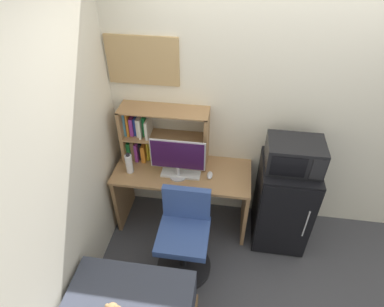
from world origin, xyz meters
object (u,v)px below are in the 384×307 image
object	(u,v)px
wall_corkboard	(143,61)
desk_chair	(184,238)
mini_fridge	(283,203)
water_bottle	(129,163)
computer_mouse	(210,175)
hutch_bookshelf	(153,136)
monitor	(178,157)
keyboard	(181,174)
microwave	(295,155)

from	to	relation	value
wall_corkboard	desk_chair	bearing A→B (deg)	-58.98
mini_fridge	desk_chair	xyz separation A→B (m)	(-0.90, -0.49, -0.08)
water_bottle	desk_chair	bearing A→B (deg)	-36.52
computer_mouse	desk_chair	xyz separation A→B (m)	(-0.17, -0.49, -0.36)
hutch_bookshelf	computer_mouse	world-z (taller)	hutch_bookshelf
monitor	water_bottle	world-z (taller)	monitor
keyboard	computer_mouse	xyz separation A→B (m)	(0.28, 0.02, 0.01)
hutch_bookshelf	monitor	world-z (taller)	hutch_bookshelf
keyboard	computer_mouse	bearing A→B (deg)	3.22
hutch_bookshelf	wall_corkboard	size ratio (longest dim) A/B	1.30
monitor	mini_fridge	size ratio (longest dim) A/B	0.54
keyboard	desk_chair	bearing A→B (deg)	-77.07
monitor	microwave	size ratio (longest dim) A/B	1.06
computer_mouse	microwave	xyz separation A→B (m)	(0.73, 0.00, 0.33)
keyboard	mini_fridge	distance (m)	1.04
hutch_bookshelf	desk_chair	world-z (taller)	hutch_bookshelf
hutch_bookshelf	desk_chair	distance (m)	1.01
microwave	wall_corkboard	world-z (taller)	wall_corkboard
monitor	computer_mouse	bearing A→B (deg)	6.98
monitor	desk_chair	xyz separation A→B (m)	(0.13, -0.45, -0.57)
microwave	desk_chair	size ratio (longest dim) A/B	0.56
mini_fridge	wall_corkboard	distance (m)	1.89
mini_fridge	water_bottle	bearing A→B (deg)	-178.47
mini_fridge	monitor	bearing A→B (deg)	-178.02
water_bottle	desk_chair	xyz separation A→B (m)	(0.61, -0.45, -0.44)
computer_mouse	water_bottle	bearing A→B (deg)	-176.95
monitor	keyboard	world-z (taller)	monitor
hutch_bookshelf	keyboard	world-z (taller)	hutch_bookshelf
keyboard	mini_fridge	bearing A→B (deg)	0.82
hutch_bookshelf	mini_fridge	xyz separation A→B (m)	(1.32, -0.20, -0.53)
mini_fridge	wall_corkboard	xyz separation A→B (m)	(-1.38, 0.31, 1.25)
hutch_bookshelf	microwave	world-z (taller)	hutch_bookshelf
monitor	mini_fridge	world-z (taller)	monitor
hutch_bookshelf	computer_mouse	size ratio (longest dim) A/B	7.78
keyboard	microwave	distance (m)	1.07
keyboard	desk_chair	distance (m)	0.60
microwave	computer_mouse	bearing A→B (deg)	-179.87
microwave	hutch_bookshelf	bearing A→B (deg)	171.34
water_bottle	mini_fridge	distance (m)	1.55
microwave	keyboard	bearing A→B (deg)	-179.01
hutch_bookshelf	keyboard	xyz separation A→B (m)	(0.31, -0.22, -0.26)
desk_chair	microwave	bearing A→B (deg)	28.65
water_bottle	desk_chair	world-z (taller)	water_bottle
water_bottle	wall_corkboard	distance (m)	0.96
mini_fridge	desk_chair	bearing A→B (deg)	-151.50
monitor	water_bottle	bearing A→B (deg)	-179.45
computer_mouse	microwave	world-z (taller)	microwave
hutch_bookshelf	microwave	distance (m)	1.34
monitor	desk_chair	size ratio (longest dim) A/B	0.59
computer_mouse	desk_chair	bearing A→B (deg)	-109.29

